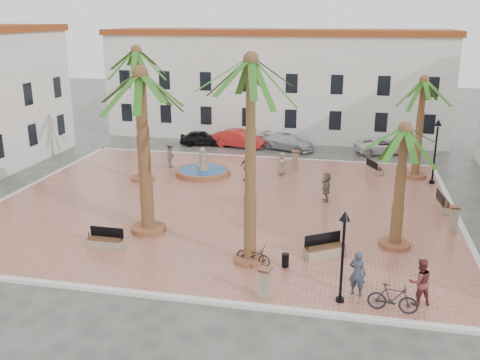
# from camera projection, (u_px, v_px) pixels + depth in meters

# --- Properties ---
(ground) EXTENTS (120.00, 120.00, 0.00)m
(ground) POSITION_uv_depth(u_px,v_px,m) (223.00, 205.00, 31.26)
(ground) COLOR #56544F
(ground) RESTS_ON ground
(plaza) EXTENTS (26.00, 22.00, 0.15)m
(plaza) POSITION_uv_depth(u_px,v_px,m) (223.00, 204.00, 31.24)
(plaza) COLOR #BE6E58
(plaza) RESTS_ON ground
(kerb_n) EXTENTS (26.30, 0.30, 0.16)m
(kerb_n) POSITION_uv_depth(u_px,v_px,m) (257.00, 157.00, 41.52)
(kerb_n) COLOR silver
(kerb_n) RESTS_ON ground
(kerb_s) EXTENTS (26.30, 0.30, 0.16)m
(kerb_s) POSITION_uv_depth(u_px,v_px,m) (156.00, 296.00, 20.96)
(kerb_s) COLOR silver
(kerb_s) RESTS_ON ground
(kerb_e) EXTENTS (0.30, 22.30, 0.16)m
(kerb_e) POSITION_uv_depth(u_px,v_px,m) (459.00, 221.00, 28.61)
(kerb_e) COLOR silver
(kerb_e) RESTS_ON ground
(kerb_w) EXTENTS (0.30, 22.30, 0.16)m
(kerb_w) POSITION_uv_depth(u_px,v_px,m) (24.00, 189.00, 33.86)
(kerb_w) COLOR silver
(kerb_w) RESTS_ON ground
(building_north) EXTENTS (30.40, 7.40, 9.50)m
(building_north) POSITION_uv_depth(u_px,v_px,m) (276.00, 83.00, 48.55)
(building_north) COLOR white
(building_north) RESTS_ON ground
(fountain) EXTENTS (3.72, 3.72, 1.92)m
(fountain) POSITION_uv_depth(u_px,v_px,m) (203.00, 171.00, 36.69)
(fountain) COLOR #9F5839
(fountain) RESTS_ON plaza
(palm_nw) EXTENTS (4.99, 4.99, 8.76)m
(palm_nw) POSITION_uv_depth(u_px,v_px,m) (137.00, 65.00, 33.41)
(palm_nw) COLOR #9F5839
(palm_nw) RESTS_ON plaza
(palm_sw) EXTENTS (5.71, 5.71, 8.28)m
(palm_sw) POSITION_uv_depth(u_px,v_px,m) (141.00, 94.00, 25.05)
(palm_sw) COLOR #9F5839
(palm_sw) RESTS_ON plaza
(palm_s) EXTENTS (4.64, 4.64, 9.12)m
(palm_s) POSITION_uv_depth(u_px,v_px,m) (251.00, 81.00, 21.41)
(palm_s) COLOR #9F5839
(palm_s) RESTS_ON plaza
(palm_e) EXTENTS (4.80, 4.80, 5.98)m
(palm_e) POSITION_uv_depth(u_px,v_px,m) (404.00, 145.00, 23.85)
(palm_e) COLOR #9F5839
(palm_e) RESTS_ON plaza
(palm_ne) EXTENTS (4.72, 4.72, 6.86)m
(palm_ne) POSITION_uv_depth(u_px,v_px,m) (423.00, 92.00, 34.49)
(palm_ne) COLOR #9F5839
(palm_ne) RESTS_ON plaza
(bench_s) EXTENTS (1.78, 0.56, 0.93)m
(bench_s) POSITION_uv_depth(u_px,v_px,m) (106.00, 242.00, 25.11)
(bench_s) COLOR gray
(bench_s) RESTS_ON plaza
(bench_se) EXTENTS (1.95, 1.57, 1.03)m
(bench_se) POSITION_uv_depth(u_px,v_px,m) (325.00, 250.00, 24.18)
(bench_se) COLOR gray
(bench_se) RESTS_ON plaza
(bench_e) EXTENTS (0.74, 1.96, 1.01)m
(bench_e) POSITION_uv_depth(u_px,v_px,m) (443.00, 205.00, 29.98)
(bench_e) COLOR gray
(bench_e) RESTS_ON plaza
(bench_ne) EXTENTS (1.21, 1.76, 0.90)m
(bench_ne) POSITION_uv_depth(u_px,v_px,m) (374.00, 169.00, 37.10)
(bench_ne) COLOR gray
(bench_ne) RESTS_ON plaza
(lamppost_s) EXTENTS (0.40, 0.40, 3.68)m
(lamppost_s) POSITION_uv_depth(u_px,v_px,m) (343.00, 241.00, 19.67)
(lamppost_s) COLOR black
(lamppost_s) RESTS_ON plaza
(lamppost_e) EXTENTS (0.46, 0.46, 4.23)m
(lamppost_e) POSITION_uv_depth(u_px,v_px,m) (436.00, 140.00, 34.03)
(lamppost_e) COLOR black
(lamppost_e) RESTS_ON plaza
(bollard_se) EXTENTS (0.54, 0.54, 1.25)m
(bollard_se) POSITION_uv_depth(u_px,v_px,m) (265.00, 283.00, 20.46)
(bollard_se) COLOR gray
(bollard_se) RESTS_ON plaza
(bollard_n) EXTENTS (0.49, 0.49, 1.33)m
(bollard_n) POSITION_uv_depth(u_px,v_px,m) (295.00, 160.00, 37.92)
(bollard_n) COLOR gray
(bollard_n) RESTS_ON plaza
(bollard_e) EXTENTS (0.50, 0.50, 1.34)m
(bollard_e) POSITION_uv_depth(u_px,v_px,m) (454.00, 218.00, 26.88)
(bollard_e) COLOR gray
(bollard_e) RESTS_ON plaza
(litter_bin) EXTENTS (0.32, 0.32, 0.62)m
(litter_bin) POSITION_uv_depth(u_px,v_px,m) (285.00, 260.00, 23.12)
(litter_bin) COLOR black
(litter_bin) RESTS_ON plaza
(cyclist_a) EXTENTS (0.78, 0.64, 1.85)m
(cyclist_a) POSITION_uv_depth(u_px,v_px,m) (357.00, 273.00, 20.62)
(cyclist_a) COLOR #353E4F
(cyclist_a) RESTS_ON plaza
(bicycle_a) EXTENTS (1.73, 1.02, 0.86)m
(bicycle_a) POSITION_uv_depth(u_px,v_px,m) (253.00, 255.00, 23.36)
(bicycle_a) COLOR black
(bicycle_a) RESTS_ON plaza
(cyclist_b) EXTENTS (1.09, 0.98, 1.85)m
(cyclist_b) POSITION_uv_depth(u_px,v_px,m) (420.00, 282.00, 19.96)
(cyclist_b) COLOR maroon
(cyclist_b) RESTS_ON plaza
(bicycle_b) EXTENTS (1.87, 0.72, 1.10)m
(bicycle_b) POSITION_uv_depth(u_px,v_px,m) (393.00, 298.00, 19.52)
(bicycle_b) COLOR black
(bicycle_b) RESTS_ON plaza
(pedestrian_fountain_a) EXTENTS (0.84, 0.63, 1.56)m
(pedestrian_fountain_a) POSITION_uv_depth(u_px,v_px,m) (282.00, 164.00, 36.53)
(pedestrian_fountain_a) COLOR gray
(pedestrian_fountain_a) RESTS_ON plaza
(pedestrian_fountain_b) EXTENTS (1.13, 0.88, 1.79)m
(pedestrian_fountain_b) POSITION_uv_depth(u_px,v_px,m) (247.00, 167.00, 35.22)
(pedestrian_fountain_b) COLOR navy
(pedestrian_fountain_b) RESTS_ON plaza
(pedestrian_north) EXTENTS (0.85, 1.32, 1.93)m
(pedestrian_north) POSITION_uv_depth(u_px,v_px,m) (171.00, 155.00, 38.17)
(pedestrian_north) COLOR #4A4A4E
(pedestrian_north) RESTS_ON plaza
(pedestrian_east) EXTENTS (0.65, 1.69, 1.78)m
(pedestrian_east) POSITION_uv_depth(u_px,v_px,m) (326.00, 187.00, 31.19)
(pedestrian_east) COLOR #756B5A
(pedestrian_east) RESTS_ON plaza
(car_black) EXTENTS (3.94, 2.26, 1.26)m
(car_black) POSITION_uv_depth(u_px,v_px,m) (202.00, 138.00, 45.67)
(car_black) COLOR black
(car_black) RESTS_ON ground
(car_red) EXTENTS (4.68, 2.45, 1.47)m
(car_red) POSITION_uv_depth(u_px,v_px,m) (239.00, 139.00, 44.94)
(car_red) COLOR red
(car_red) RESTS_ON ground
(car_silver) EXTENTS (4.94, 3.31, 1.33)m
(car_silver) POSITION_uv_depth(u_px,v_px,m) (287.00, 142.00, 44.08)
(car_silver) COLOR silver
(car_silver) RESTS_ON ground
(car_white) EXTENTS (4.93, 3.60, 1.25)m
(car_white) POSITION_uv_depth(u_px,v_px,m) (383.00, 146.00, 42.91)
(car_white) COLOR white
(car_white) RESTS_ON ground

